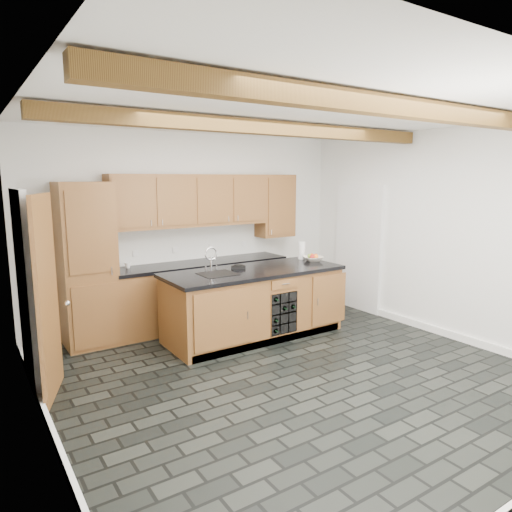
% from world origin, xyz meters
% --- Properties ---
extents(ground, '(5.00, 5.00, 0.00)m').
position_xyz_m(ground, '(0.00, 0.00, 0.00)').
color(ground, black).
rests_on(ground, ground).
extents(room_shell, '(5.01, 5.00, 5.00)m').
position_xyz_m(room_shell, '(-0.09, 0.53, 1.53)').
color(room_shell, white).
rests_on(room_shell, ground).
extents(back_cabinetry, '(3.65, 0.62, 2.20)m').
position_xyz_m(back_cabinetry, '(-0.38, 2.24, 0.98)').
color(back_cabinetry, brown).
rests_on(back_cabinetry, ground).
extents(island, '(2.48, 0.96, 0.93)m').
position_xyz_m(island, '(0.31, 1.28, 0.46)').
color(island, brown).
rests_on(island, ground).
extents(faucet, '(0.45, 0.40, 0.34)m').
position_xyz_m(faucet, '(-0.25, 1.33, 0.96)').
color(faucet, black).
rests_on(faucet, island).
extents(kitchen_scale, '(0.20, 0.16, 0.06)m').
position_xyz_m(kitchen_scale, '(0.16, 1.46, 0.96)').
color(kitchen_scale, black).
rests_on(kitchen_scale, island).
extents(fruit_bowl, '(0.37, 0.37, 0.07)m').
position_xyz_m(fruit_bowl, '(1.38, 1.35, 0.97)').
color(fruit_bowl, beige).
rests_on(fruit_bowl, island).
extents(fruit_cluster, '(0.16, 0.17, 0.07)m').
position_xyz_m(fruit_cluster, '(1.38, 1.35, 1.00)').
color(fruit_cluster, red).
rests_on(fruit_cluster, fruit_bowl).
extents(paper_towel, '(0.11, 0.11, 0.27)m').
position_xyz_m(paper_towel, '(1.35, 1.58, 1.06)').
color(paper_towel, white).
rests_on(paper_towel, island).
extents(mug, '(0.09, 0.09, 0.08)m').
position_xyz_m(mug, '(-1.09, 2.31, 0.97)').
color(mug, white).
rests_on(mug, back_cabinetry).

